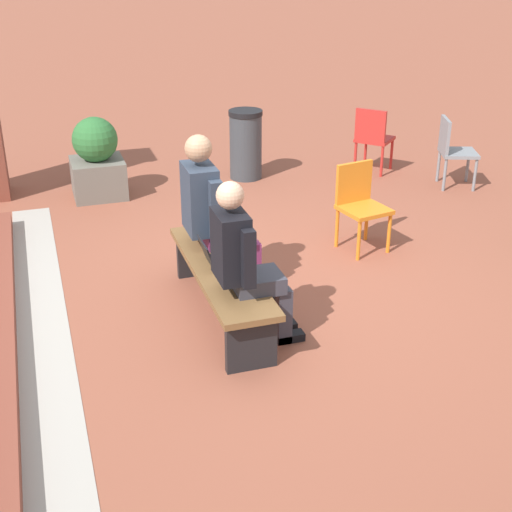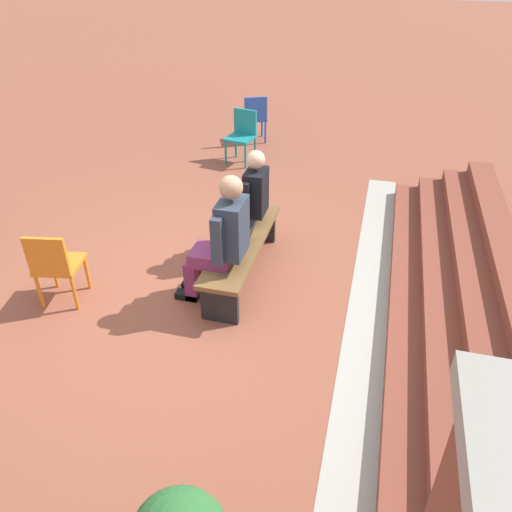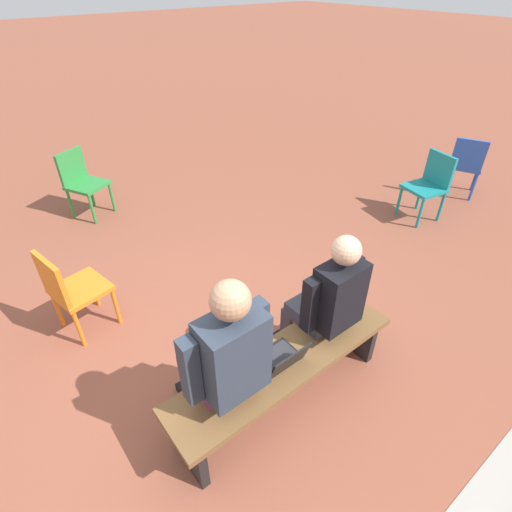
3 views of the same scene
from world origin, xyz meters
name	(u,v)px [view 1 (image 1 of 3)]	position (x,y,z in m)	size (l,w,h in m)	color
ground_plane	(247,291)	(0.00, 0.00, 0.00)	(60.00, 60.00, 0.00)	brown
concrete_strip	(45,344)	(-0.36, 1.73, 0.00)	(5.97, 0.40, 0.01)	#A8A399
bench	(221,277)	(-0.36, 0.33, 0.35)	(1.80, 0.44, 0.45)	brown
person_student	(245,259)	(-0.80, 0.26, 0.70)	(0.52, 0.65, 1.30)	#383842
person_adult	(214,211)	(0.10, 0.26, 0.74)	(0.58, 0.73, 1.40)	#7F2D5B
laptop	(217,258)	(-0.31, 0.34, 0.50)	(0.32, 0.29, 0.21)	black
plastic_chair_by_pillar	(373,136)	(2.69, -2.52, 0.48)	(0.59, 0.59, 0.84)	red
plastic_chair_far_right	(453,148)	(1.90, -3.18, 0.48)	(0.54, 0.54, 0.84)	gray
plastic_chair_mid_courtyard	(360,201)	(0.58, -1.33, 0.48)	(0.49, 0.49, 0.84)	orange
planter	(97,160)	(2.87, 0.93, 0.44)	(0.60, 0.60, 0.94)	#6B665B
litter_bin	(246,144)	(2.98, -0.91, 0.43)	(0.42, 0.42, 0.86)	#383D42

